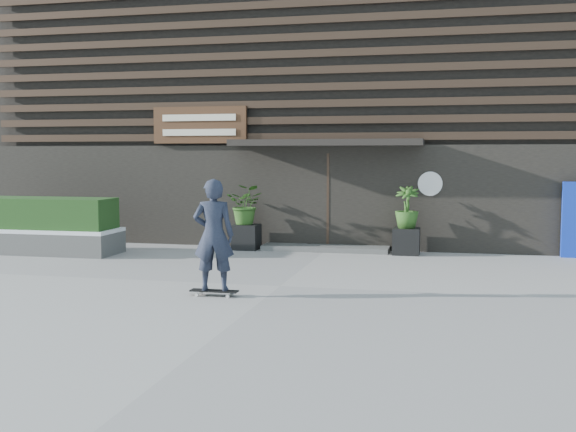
% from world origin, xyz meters
% --- Properties ---
extents(ground, '(80.00, 80.00, 0.00)m').
position_xyz_m(ground, '(0.00, 0.00, 0.00)').
color(ground, '#9F9C97').
rests_on(ground, ground).
extents(entrance_step, '(3.00, 0.80, 0.12)m').
position_xyz_m(entrance_step, '(0.00, 4.60, 0.06)').
color(entrance_step, '#4E4F4C').
rests_on(entrance_step, ground).
extents(planter_pot_left, '(0.60, 0.60, 0.60)m').
position_xyz_m(planter_pot_left, '(-1.90, 4.40, 0.30)').
color(planter_pot_left, black).
rests_on(planter_pot_left, ground).
extents(bamboo_left, '(0.86, 0.75, 0.96)m').
position_xyz_m(bamboo_left, '(-1.90, 4.40, 1.08)').
color(bamboo_left, '#2D591E').
rests_on(bamboo_left, planter_pot_left).
extents(planter_pot_right, '(0.60, 0.60, 0.60)m').
position_xyz_m(planter_pot_right, '(1.90, 4.40, 0.30)').
color(planter_pot_right, black).
rests_on(planter_pot_right, ground).
extents(bamboo_right, '(0.54, 0.54, 0.96)m').
position_xyz_m(bamboo_right, '(1.90, 4.40, 1.08)').
color(bamboo_right, '#2D591E').
rests_on(bamboo_right, planter_pot_right).
extents(raised_bed, '(3.50, 1.20, 0.50)m').
position_xyz_m(raised_bed, '(-6.29, 2.76, 0.25)').
color(raised_bed, '#494947').
rests_on(raised_bed, ground).
extents(snow_layer, '(3.50, 1.20, 0.08)m').
position_xyz_m(snow_layer, '(-6.29, 2.76, 0.54)').
color(snow_layer, white).
rests_on(snow_layer, raised_bed).
extents(hedge, '(3.30, 1.00, 0.70)m').
position_xyz_m(hedge, '(-6.29, 2.76, 0.93)').
color(hedge, '#1A3B15').
rests_on(hedge, snow_layer).
extents(building, '(18.00, 11.00, 8.00)m').
position_xyz_m(building, '(-0.00, 9.96, 3.99)').
color(building, black).
rests_on(building, ground).
extents(skateboarder, '(0.78, 0.54, 1.88)m').
position_xyz_m(skateboarder, '(-0.83, -1.07, 0.98)').
color(skateboarder, black).
rests_on(skateboarder, ground).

